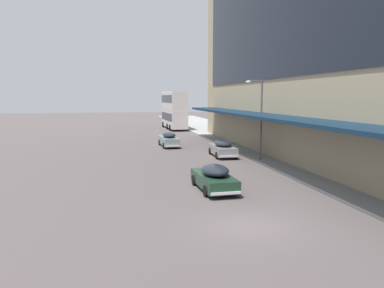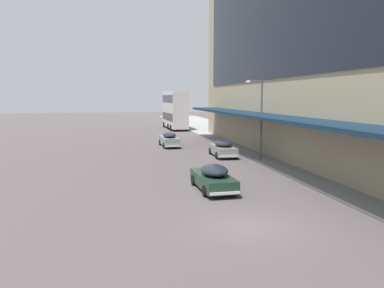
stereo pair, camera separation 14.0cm
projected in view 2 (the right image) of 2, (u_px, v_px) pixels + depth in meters
The scene contains 6 objects.
ground at pixel (248, 227), 15.83m from camera, with size 240.00×240.00×0.00m, color #534B4B.
transit_bus_kerbside_front at pixel (175, 109), 63.69m from camera, with size 3.04×11.36×6.33m.
sedan_second_near at pixel (169, 139), 41.17m from camera, with size 1.89×5.00×1.62m.
sedan_lead_near at pixel (223, 148), 34.33m from camera, with size 2.02×4.75×1.54m.
sedan_trailing_near at pixel (213, 177), 21.92m from camera, with size 2.00×4.73×1.55m.
street_lamp at pixel (259, 114), 31.21m from camera, with size 1.50×0.28×6.72m.
Camera 2 is at (-5.28, -14.52, 5.46)m, focal length 35.00 mm.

